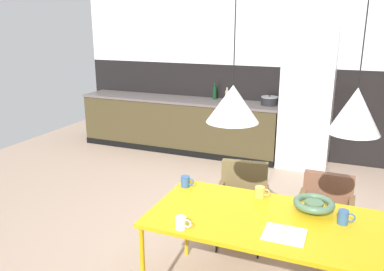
{
  "coord_description": "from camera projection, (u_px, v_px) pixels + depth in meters",
  "views": [
    {
      "loc": [
        1.23,
        -3.12,
        2.14
      ],
      "look_at": [
        -0.4,
        0.82,
        0.91
      ],
      "focal_mm": 36.66,
      "sensor_mm": 36.0,
      "label": 1
    }
  ],
  "objects": [
    {
      "name": "armchair_corner_seat",
      "position": [
        242.0,
        194.0,
        3.86
      ],
      "size": [
        0.54,
        0.53,
        0.81
      ],
      "rotation": [
        0.0,
        0.0,
        3.27
      ],
      "color": "brown",
      "rests_on": "ground"
    },
    {
      "name": "open_book",
      "position": [
        284.0,
        234.0,
        2.65
      ],
      "size": [
        0.28,
        0.24,
        0.02
      ],
      "color": "white",
      "rests_on": "dining_table"
    },
    {
      "name": "bottle_vinegar_dark",
      "position": [
        215.0,
        92.0,
        6.56
      ],
      "size": [
        0.06,
        0.06,
        0.27
      ],
      "color": "#0F3319",
      "rests_on": "kitchen_counter"
    },
    {
      "name": "armchair_head_of_table",
      "position": [
        326.0,
        205.0,
        3.65
      ],
      "size": [
        0.5,
        0.48,
        0.77
      ],
      "rotation": [
        0.0,
        0.0,
        3.13
      ],
      "color": "brown",
      "rests_on": "ground"
    },
    {
      "name": "back_wall_panel_upper",
      "position": [
        275.0,
        18.0,
        6.06
      ],
      "size": [
        6.73,
        0.12,
        1.47
      ],
      "primitive_type": "cube",
      "color": "silver",
      "rests_on": "back_wall_splashback_dark"
    },
    {
      "name": "dining_table",
      "position": [
        283.0,
        226.0,
        2.85
      ],
      "size": [
        1.97,
        0.91,
        0.76
      ],
      "color": "gold",
      "rests_on": "ground"
    },
    {
      "name": "mug_dark_espresso",
      "position": [
        260.0,
        192.0,
        3.21
      ],
      "size": [
        0.12,
        0.08,
        0.09
      ],
      "color": "gold",
      "rests_on": "dining_table"
    },
    {
      "name": "fruit_bowl",
      "position": [
        314.0,
        204.0,
        2.97
      ],
      "size": [
        0.31,
        0.31,
        0.09
      ],
      "color": "#4C704C",
      "rests_on": "dining_table"
    },
    {
      "name": "ground_plane",
      "position": [
        198.0,
        251.0,
        3.82
      ],
      "size": [
        8.75,
        8.75,
        0.0
      ],
      "primitive_type": "plane",
      "color": "tan"
    },
    {
      "name": "cooking_pot",
      "position": [
        269.0,
        101.0,
        6.1
      ],
      "size": [
        0.26,
        0.26,
        0.16
      ],
      "color": "black",
      "rests_on": "kitchen_counter"
    },
    {
      "name": "mug_glass_clear",
      "position": [
        181.0,
        223.0,
        2.72
      ],
      "size": [
        0.12,
        0.08,
        0.09
      ],
      "color": "white",
      "rests_on": "dining_table"
    },
    {
      "name": "refrigerator_column",
      "position": [
        307.0,
        99.0,
        5.83
      ],
      "size": [
        0.74,
        0.6,
        2.09
      ],
      "primitive_type": "cube",
      "color": "silver",
      "rests_on": "ground"
    },
    {
      "name": "pendant_lamp_over_table_far",
      "position": [
        356.0,
        111.0,
        2.42
      ],
      "size": [
        0.32,
        0.32,
        1.42
      ],
      "color": "black"
    },
    {
      "name": "mug_white_ceramic",
      "position": [
        186.0,
        181.0,
        3.42
      ],
      "size": [
        0.12,
        0.08,
        0.1
      ],
      "color": "#335B93",
      "rests_on": "dining_table"
    },
    {
      "name": "mug_tall_blue",
      "position": [
        344.0,
        217.0,
        2.78
      ],
      "size": [
        0.12,
        0.07,
        0.11
      ],
      "color": "#335B93",
      "rests_on": "dining_table"
    },
    {
      "name": "kitchen_counter",
      "position": [
        178.0,
        124.0,
        6.77
      ],
      "size": [
        3.48,
        0.63,
        0.9
      ],
      "color": "#40361F",
      "rests_on": "ground"
    },
    {
      "name": "bottle_wine_green",
      "position": [
        227.0,
        96.0,
        6.35
      ],
      "size": [
        0.06,
        0.06,
        0.23
      ],
      "color": "tan",
      "rests_on": "kitchen_counter"
    },
    {
      "name": "pendant_lamp_over_table_near",
      "position": [
        233.0,
        103.0,
        2.71
      ],
      "size": [
        0.37,
        0.37,
        1.42
      ],
      "color": "black"
    },
    {
      "name": "back_wall_splashback_dark",
      "position": [
        269.0,
        111.0,
        6.47
      ],
      "size": [
        6.73,
        0.12,
        1.47
      ],
      "primitive_type": "cube",
      "color": "black",
      "rests_on": "ground"
    }
  ]
}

